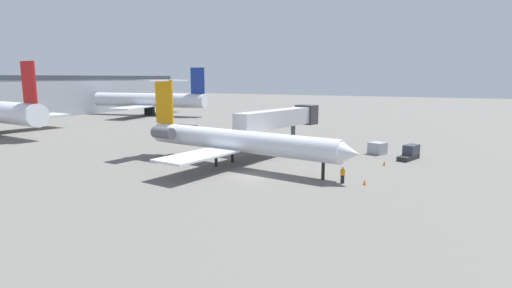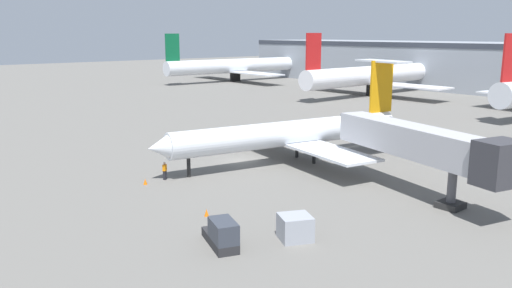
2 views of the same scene
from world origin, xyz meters
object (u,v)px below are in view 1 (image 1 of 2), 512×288
at_px(traffic_cone_mid, 384,163).
at_px(cargo_container_uld, 377,148).
at_px(regional_jet, 230,139).
at_px(jet_bridge, 283,118).
at_px(baggage_tug_lead, 410,153).
at_px(traffic_cone_near, 365,182).
at_px(ground_crew_marshaller, 343,175).
at_px(parked_airliner_east_mid, 150,100).

bearing_deg(traffic_cone_mid, cargo_container_uld, 14.98).
bearing_deg(regional_jet, traffic_cone_mid, -65.00).
xyz_separation_m(regional_jet, jet_bridge, (15.79, -0.69, 1.19)).
height_order(jet_bridge, traffic_cone_mid, jet_bridge).
xyz_separation_m(baggage_tug_lead, traffic_cone_near, (-15.90, 2.94, -0.56)).
relative_size(jet_bridge, traffic_cone_mid, 33.79).
distance_m(baggage_tug_lead, traffic_cone_near, 16.18).
distance_m(cargo_container_uld, traffic_cone_mid, 7.75).
xyz_separation_m(baggage_tug_lead, cargo_container_uld, (2.04, 4.50, -0.01)).
relative_size(jet_bridge, ground_crew_marshaller, 11.00).
bearing_deg(traffic_cone_mid, traffic_cone_near, 177.57).
bearing_deg(parked_airliner_east_mid, traffic_cone_near, -126.70).
relative_size(regional_jet, baggage_tug_lead, 7.30).
relative_size(baggage_tug_lead, traffic_cone_mid, 7.71).
bearing_deg(cargo_container_uld, regional_jet, 135.58).
bearing_deg(parked_airliner_east_mid, baggage_tug_lead, -116.38).
xyz_separation_m(baggage_tug_lead, parked_airliner_east_mid, (35.96, 72.51, 3.41)).
relative_size(regional_jet, ground_crew_marshaller, 18.31).
bearing_deg(jet_bridge, cargo_container_uld, -91.30).
height_order(jet_bridge, cargo_container_uld, jet_bridge).
distance_m(jet_bridge, baggage_tug_lead, 19.45).
height_order(jet_bridge, traffic_cone_near, jet_bridge).
height_order(ground_crew_marshaller, parked_airliner_east_mid, parked_airliner_east_mid).
bearing_deg(cargo_container_uld, traffic_cone_near, -175.05).
bearing_deg(baggage_tug_lead, ground_crew_marshaller, 162.38).
height_order(regional_jet, cargo_container_uld, regional_jet).
bearing_deg(parked_airliner_east_mid, jet_bridge, -122.10).
xyz_separation_m(ground_crew_marshaller, traffic_cone_near, (0.30, -2.20, -0.58)).
distance_m(jet_bridge, traffic_cone_mid, 18.68).
bearing_deg(ground_crew_marshaller, cargo_container_uld, -2.02).
xyz_separation_m(regional_jet, traffic_cone_mid, (8.00, -17.15, -2.98)).
bearing_deg(jet_bridge, parked_airliner_east_mid, 57.90).
distance_m(baggage_tug_lead, parked_airliner_east_mid, 81.01).
xyz_separation_m(regional_jet, parked_airliner_east_mid, (49.38, 52.86, 0.98)).
bearing_deg(baggage_tug_lead, traffic_cone_mid, 155.24).
bearing_deg(cargo_container_uld, traffic_cone_mid, -165.02).
bearing_deg(traffic_cone_mid, ground_crew_marshaller, 166.22).
relative_size(ground_crew_marshaller, parked_airliner_east_mid, 0.05).
xyz_separation_m(jet_bridge, cargo_container_uld, (-0.33, -14.46, -3.62)).
bearing_deg(jet_bridge, ground_crew_marshaller, -143.33).
bearing_deg(jet_bridge, traffic_cone_near, -138.75).
bearing_deg(regional_jet, ground_crew_marshaller, -100.81).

